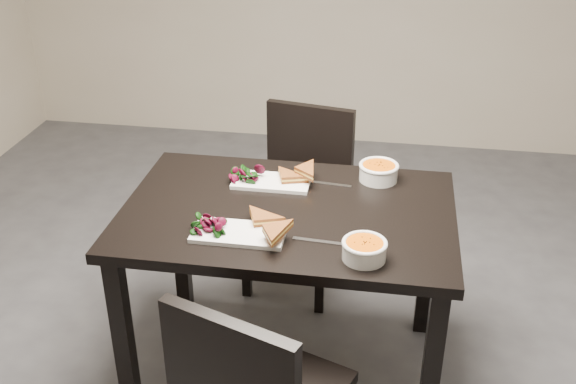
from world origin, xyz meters
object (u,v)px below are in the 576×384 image
object	(u,v)px
chair_far	(302,187)
soup_bowl_near	(364,249)
table	(288,232)
plate_near	(239,233)
soup_bowl_far	(379,171)
plate_far	(272,182)

from	to	relation	value
chair_far	soup_bowl_near	world-z (taller)	chair_far
table	soup_bowl_near	distance (m)	0.43
soup_bowl_near	plate_near	bearing A→B (deg)	170.13
table	plate_near	xyz separation A→B (m)	(-0.13, -0.20, 0.11)
table	soup_bowl_far	world-z (taller)	soup_bowl_far
plate_near	chair_far	bearing A→B (deg)	84.28
plate_near	soup_bowl_near	bearing A→B (deg)	-9.87
plate_far	soup_bowl_far	world-z (taller)	soup_bowl_far
soup_bowl_far	table	bearing A→B (deg)	-137.39
soup_bowl_near	plate_far	distance (m)	0.61
plate_near	soup_bowl_near	size ratio (longest dim) A/B	2.14
chair_far	soup_bowl_far	distance (m)	0.61
chair_far	plate_far	size ratio (longest dim) A/B	2.85
plate_near	table	bearing A→B (deg)	56.65
table	plate_near	size ratio (longest dim) A/B	3.83
chair_far	soup_bowl_near	size ratio (longest dim) A/B	5.81
chair_far	table	bearing A→B (deg)	-75.06
chair_far	soup_bowl_near	bearing A→B (deg)	-59.54
table	soup_bowl_near	size ratio (longest dim) A/B	8.21
chair_far	soup_bowl_far	bearing A→B (deg)	-36.74
chair_far	plate_far	xyz separation A→B (m)	(-0.05, -0.49, 0.27)
chair_far	soup_bowl_far	size ratio (longest dim) A/B	5.47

